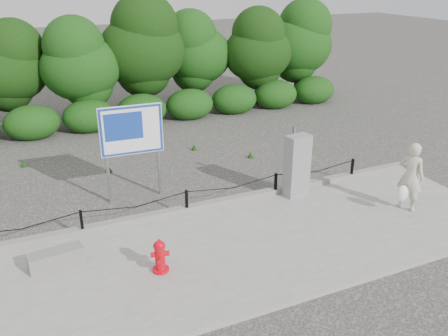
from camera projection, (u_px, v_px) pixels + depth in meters
name	position (u px, v px, depth m)	size (l,w,h in m)	color
ground	(187.00, 215.00, 11.70)	(90.00, 90.00, 0.00)	#2D2B28
sidewalk	(220.00, 255.00, 10.01)	(14.00, 4.00, 0.08)	gray
curb	(186.00, 209.00, 11.69)	(14.00, 0.22, 0.14)	slate
chain_barrier	(187.00, 199.00, 11.53)	(10.06, 0.06, 0.60)	black
treeline	(122.00, 55.00, 18.50)	(20.41, 3.40, 4.73)	black
fire_hydrant	(160.00, 256.00, 9.28)	(0.39, 0.41, 0.71)	red
pedestrian	(410.00, 178.00, 11.53)	(0.83, 0.75, 1.74)	#B9B69E
concrete_block	(56.00, 258.00, 9.52)	(1.06, 0.37, 0.34)	slate
utility_cabinet	(297.00, 166.00, 12.27)	(0.67, 0.49, 1.83)	#979699
advertising_sign	(131.00, 134.00, 11.86)	(1.59, 0.20, 2.54)	slate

